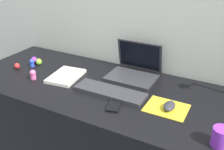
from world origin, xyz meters
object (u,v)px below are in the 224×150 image
(keyboard, at_px, (110,92))
(cell_phone, at_px, (114,105))
(toy_figurine_red, at_px, (17,66))
(toy_figurine_blue, at_px, (32,63))
(coffee_mug, at_px, (221,137))
(toy_figurine_purple, at_px, (34,60))
(toy_figurine_pink, at_px, (33,74))
(mouse, at_px, (169,106))
(notebook_pad, at_px, (66,76))
(toy_figurine_lime, at_px, (39,62))
(laptop, at_px, (135,68))

(keyboard, bearing_deg, cell_phone, -51.22)
(keyboard, xyz_separation_m, toy_figurine_red, (-0.72, -0.00, 0.01))
(toy_figurine_blue, bearing_deg, coffee_mug, -10.91)
(toy_figurine_purple, bearing_deg, keyboard, -10.23)
(cell_phone, xyz_separation_m, toy_figurine_pink, (-0.59, 0.04, 0.03))
(coffee_mug, bearing_deg, mouse, 147.90)
(keyboard, distance_m, notebook_pad, 0.34)
(toy_figurine_lime, xyz_separation_m, toy_figurine_purple, (-0.05, 0.00, 0.00))
(laptop, distance_m, toy_figurine_red, 0.80)
(toy_figurine_lime, bearing_deg, toy_figurine_red, -124.59)
(cell_phone, height_order, coffee_mug, coffee_mug)
(mouse, bearing_deg, toy_figurine_pink, -175.73)
(laptop, relative_size, mouse, 3.12)
(cell_phone, distance_m, toy_figurine_purple, 0.80)
(keyboard, relative_size, toy_figurine_blue, 7.69)
(mouse, xyz_separation_m, toy_figurine_pink, (-0.85, -0.06, 0.01))
(toy_figurine_lime, distance_m, toy_figurine_purple, 0.05)
(mouse, distance_m, toy_figurine_pink, 0.85)
(toy_figurine_red, bearing_deg, toy_figurine_purple, 74.51)
(laptop, relative_size, coffee_mug, 3.54)
(mouse, bearing_deg, keyboard, 179.27)
(mouse, distance_m, notebook_pad, 0.69)
(toy_figurine_blue, relative_size, toy_figurine_lime, 1.18)
(keyboard, bearing_deg, laptop, 83.90)
(notebook_pad, bearing_deg, keyboard, -14.52)
(keyboard, xyz_separation_m, toy_figurine_pink, (-0.51, -0.07, 0.02))
(mouse, distance_m, toy_figurine_purple, 1.03)
(toy_figurine_purple, bearing_deg, mouse, -7.08)
(toy_figurine_lime, bearing_deg, laptop, 13.78)
(keyboard, xyz_separation_m, coffee_mug, (0.61, -0.17, 0.03))
(coffee_mug, xyz_separation_m, toy_figurine_pink, (-1.11, 0.10, -0.01))
(cell_phone, height_order, toy_figurine_blue, toy_figurine_blue)
(keyboard, height_order, toy_figurine_pink, toy_figurine_pink)
(toy_figurine_blue, relative_size, toy_figurine_pink, 0.87)
(cell_phone, bearing_deg, toy_figurine_lime, 147.79)
(toy_figurine_red, distance_m, toy_figurine_lime, 0.15)
(laptop, height_order, mouse, laptop)
(toy_figurine_purple, bearing_deg, toy_figurine_lime, -4.83)
(mouse, distance_m, coffee_mug, 0.31)
(coffee_mug, distance_m, toy_figurine_lime, 1.27)
(keyboard, bearing_deg, toy_figurine_lime, 169.35)
(keyboard, relative_size, toy_figurine_purple, 8.44)
(toy_figurine_lime, bearing_deg, toy_figurine_blue, -115.17)
(notebook_pad, height_order, coffee_mug, coffee_mug)
(mouse, xyz_separation_m, toy_figurine_red, (-1.06, 0.00, -0.00))
(mouse, bearing_deg, notebook_pad, 175.97)
(notebook_pad, distance_m, toy_figurine_blue, 0.31)
(keyboard, height_order, coffee_mug, coffee_mug)
(keyboard, bearing_deg, coffee_mug, -15.59)
(keyboard, height_order, mouse, mouse)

